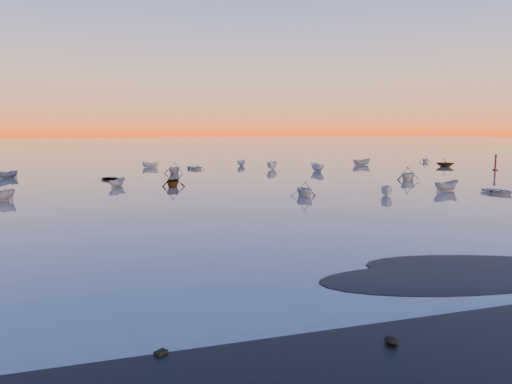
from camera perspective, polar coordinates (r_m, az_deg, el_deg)
name	(u,v)px	position (r m, az deg, el deg)	size (l,w,h in m)	color
ground	(175,160)	(120.85, -9.25, 3.64)	(600.00, 600.00, 0.00)	#675C56
mud_lobes	(507,287)	(27.10, 26.80, -9.71)	(140.00, 6.00, 0.07)	black
moored_fleet	(224,179)	(74.92, -3.65, 1.51)	(124.00, 58.00, 1.20)	silver
boat_near_center	(446,191)	(64.46, 20.90, 0.09)	(3.79, 1.60, 1.31)	gray
boat_near_right	(305,196)	(56.05, 5.57, -0.48)	(3.76, 1.69, 1.32)	silver
channel_marker	(495,163)	(99.73, 25.69, 2.96)	(0.88, 0.88, 3.12)	#4F1511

